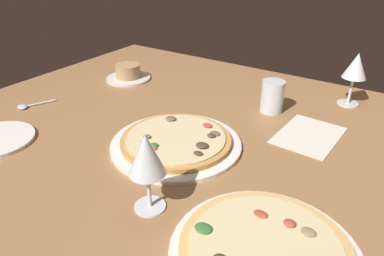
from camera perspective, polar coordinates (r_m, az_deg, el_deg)
name	(u,v)px	position (r cm, az deg, el deg)	size (l,w,h in cm)	color
dining_table	(207,138)	(95.75, 2.38, -1.55)	(150.00, 110.00, 4.00)	#996B42
pizza_main	(176,142)	(87.57, -2.58, -2.23)	(32.48, 32.48, 3.39)	white
pizza_side	(265,251)	(61.35, 11.73, -18.95)	(31.40, 31.40, 3.38)	silver
ramekin_on_saucer	(128,74)	(131.83, -10.30, 8.65)	(15.93, 15.93, 5.59)	silver
wine_glass_far	(146,157)	(63.15, -7.37, -4.61)	(6.95, 6.95, 16.20)	silver
wine_glass_near	(356,68)	(116.66, 24.97, 8.82)	(7.05, 7.05, 16.26)	silver
water_glass	(272,98)	(106.73, 12.82, 4.69)	(6.69, 6.69, 9.48)	silver
paper_menu	(309,135)	(97.39, 18.37, -1.11)	(14.27, 19.53, 0.30)	silver
spoon	(28,106)	(119.29, -25.06, 3.28)	(6.69, 11.20, 1.00)	silver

